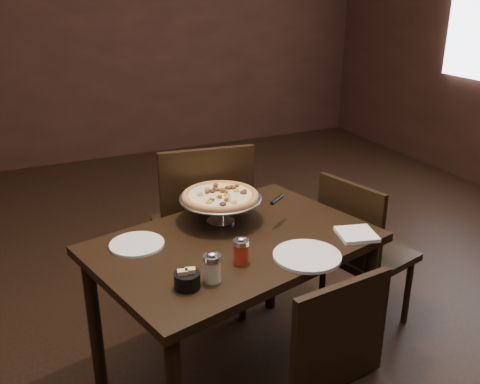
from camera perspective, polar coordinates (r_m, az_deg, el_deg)
name	(u,v)px	position (r m, az deg, el deg)	size (l,w,h in m)	color
room	(238,66)	(2.00, -0.18, 13.33)	(6.04, 7.04, 2.84)	black
dining_table	(234,260)	(2.24, -0.63, -7.22)	(1.27, 1.00, 0.70)	black
pizza_stand	(220,196)	(2.31, -2.13, -0.46)	(0.36, 0.36, 0.15)	silver
parmesan_shaker	(212,267)	(1.90, -2.99, -8.03)	(0.07, 0.07, 0.11)	beige
pepper_flake_shaker	(241,251)	(2.01, 0.12, -6.27)	(0.06, 0.06, 0.11)	maroon
packet_caddy	(187,280)	(1.88, -5.67, -9.29)	(0.09, 0.09, 0.07)	black
napkin_stack	(357,234)	(2.28, 12.33, -4.43)	(0.15, 0.15, 0.02)	white
plate_left	(137,244)	(2.19, -10.94, -5.49)	(0.22, 0.22, 0.01)	white
plate_near	(307,256)	(2.08, 7.17, -6.78)	(0.26, 0.26, 0.01)	white
serving_spatula	(277,200)	(2.29, 3.98, -0.85)	(0.14, 0.14, 0.02)	silver
chair_far	(203,224)	(2.74, -4.02, -3.47)	(0.51, 0.51, 0.97)	black
chair_side	(361,248)	(2.74, 12.75, -5.89)	(0.47, 0.47, 0.82)	black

